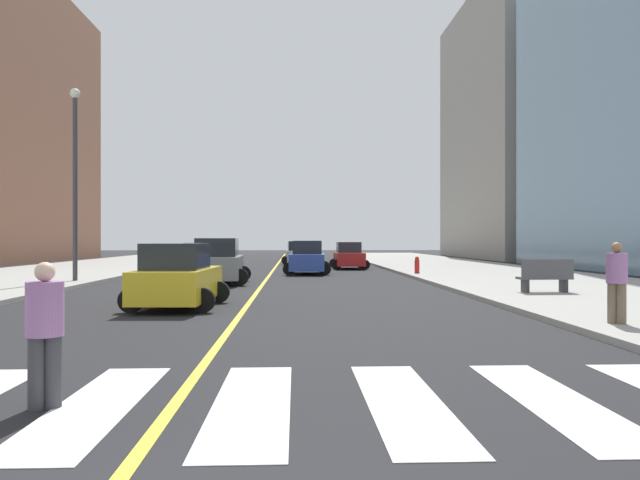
% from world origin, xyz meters
% --- Properties ---
extents(sidewalk_kerb_east, '(10.00, 120.00, 0.15)m').
position_xyz_m(sidewalk_kerb_east, '(12.20, 20.00, 0.07)').
color(sidewalk_kerb_east, '#9E9B93').
rests_on(sidewalk_kerb_east, ground).
extents(crosswalk_paint, '(13.50, 4.00, 0.01)m').
position_xyz_m(crosswalk_paint, '(0.00, 4.00, 0.01)').
color(crosswalk_paint, silver).
rests_on(crosswalk_paint, ground).
extents(lane_divider_paint, '(0.16, 80.00, 0.01)m').
position_xyz_m(lane_divider_paint, '(0.00, 40.00, 0.01)').
color(lane_divider_paint, yellow).
rests_on(lane_divider_paint, ground).
extents(parking_garage_concrete, '(18.00, 24.00, 27.51)m').
position_xyz_m(parking_garage_concrete, '(28.61, 61.54, 13.75)').
color(parking_garage_concrete, '#9E9B93').
rests_on(parking_garage_concrete, ground).
extents(car_blue_nearest, '(2.74, 4.27, 1.87)m').
position_xyz_m(car_blue_nearest, '(2.09, 31.38, 0.88)').
color(car_blue_nearest, '#2D479E').
rests_on(car_blue_nearest, ground).
extents(car_yellow_second, '(2.66, 4.16, 1.83)m').
position_xyz_m(car_yellow_second, '(-1.92, 14.29, 0.85)').
color(car_yellow_second, gold).
rests_on(car_yellow_second, ground).
extents(car_silver_third, '(2.66, 4.15, 1.82)m').
position_xyz_m(car_silver_third, '(1.62, 43.81, 0.85)').
color(car_silver_third, '#B7B7BC').
rests_on(car_silver_third, ground).
extents(car_gray_fourth, '(2.87, 4.51, 1.99)m').
position_xyz_m(car_gray_fourth, '(-1.98, 23.77, 0.93)').
color(car_gray_fourth, slate).
rests_on(car_gray_fourth, ground).
extents(car_red_fifth, '(2.48, 3.97, 1.77)m').
position_xyz_m(car_red_fifth, '(4.95, 37.47, 0.83)').
color(car_red_fifth, red).
rests_on(car_red_fifth, ground).
extents(car_white_sixth, '(2.44, 3.87, 1.72)m').
position_xyz_m(car_white_sixth, '(-5.37, 39.37, 0.80)').
color(car_white_sixth, silver).
rests_on(car_white_sixth, ground).
extents(car_green_seventh, '(2.52, 3.95, 1.74)m').
position_xyz_m(car_green_seventh, '(1.82, 57.96, 0.81)').
color(car_green_seventh, '#236B42').
rests_on(car_green_seventh, ground).
extents(park_bench, '(1.83, 0.65, 1.12)m').
position_xyz_m(park_bench, '(9.83, 17.16, 0.69)').
color(park_bench, '#47474C').
rests_on(park_bench, sidewalk_kerb_east).
extents(pedestrian_crossing, '(0.41, 0.41, 1.67)m').
position_xyz_m(pedestrian_crossing, '(-1.45, 3.88, 0.92)').
color(pedestrian_crossing, '#38383D').
rests_on(pedestrian_crossing, ground).
extents(pedestrian_waiting_east, '(0.43, 0.43, 1.73)m').
position_xyz_m(pedestrian_waiting_east, '(8.22, 9.52, 1.10)').
color(pedestrian_waiting_east, brown).
rests_on(pedestrian_waiting_east, sidewalk_kerb_east).
extents(fire_hydrant, '(0.26, 0.26, 0.89)m').
position_xyz_m(fire_hydrant, '(7.87, 29.22, 0.58)').
color(fire_hydrant, red).
rests_on(fire_hydrant, sidewalk_kerb_east).
extents(street_lamp, '(0.44, 0.44, 8.35)m').
position_xyz_m(street_lamp, '(-8.16, 23.88, 5.01)').
color(street_lamp, '#38383D').
rests_on(street_lamp, sidewalk_kerb_west).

